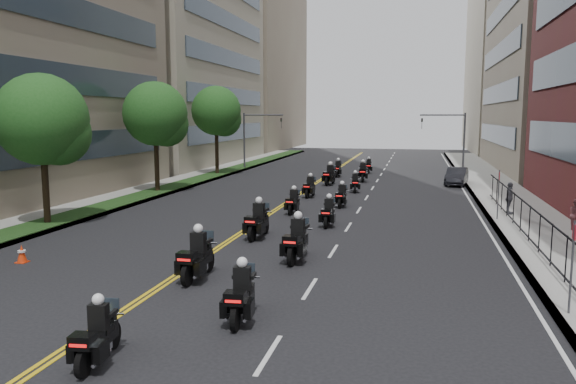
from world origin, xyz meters
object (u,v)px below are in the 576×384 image
Objects in this scene: motorcycle_6 at (293,203)px; motorcycle_5 at (329,213)px; motorcycle_3 at (297,242)px; traffic_cone at (22,254)px; motorcycle_11 at (363,173)px; parked_sedan at (457,176)px; pedestrian_c at (509,198)px; motorcycle_0 at (97,337)px; motorcycle_1 at (241,296)px; motorcycle_7 at (342,197)px; motorcycle_2 at (197,258)px; motorcycle_10 at (330,176)px; pedestrian_b at (576,215)px; motorcycle_13 at (369,167)px; motorcycle_4 at (258,222)px; motorcycle_8 at (310,188)px; motorcycle_9 at (355,184)px.

motorcycle_5 is at bearing -49.86° from motorcycle_6.
motorcycle_6 is (-2.31, 9.87, -0.12)m from motorcycle_3.
motorcycle_11 is at bearing 70.92° from traffic_cone.
parked_sedan is 2.41× the size of pedestrian_c.
motorcycle_0 is 1.00× the size of motorcycle_6.
motorcycle_1 reaches higher than motorcycle_0.
motorcycle_7 is 9.21m from pedestrian_c.
motorcycle_5 is 19.04m from motorcycle_11.
motorcycle_6 is at bearing 89.47° from motorcycle_2.
motorcycle_10 is 0.60× the size of parked_sedan.
motorcycle_11 is at bearing 29.93° from pedestrian_b.
motorcycle_2 is 35.75m from motorcycle_13.
motorcycle_5 is 10.13m from pedestrian_c.
motorcycle_3 is at bearing -93.19° from motorcycle_11.
motorcycle_4 reaches higher than motorcycle_10.
motorcycle_8 is (-2.58, 3.51, 0.02)m from motorcycle_7.
motorcycle_5 is 16.40m from motorcycle_10.
motorcycle_3 reaches higher than traffic_cone.
motorcycle_0 is at bearing 167.32° from pedestrian_c.
pedestrian_b is (13.81, 17.09, 0.27)m from motorcycle_0.
motorcycle_2 reaches higher than traffic_cone.
motorcycle_8 is 6.78m from motorcycle_10.
traffic_cone is (-7.51, -25.51, -0.40)m from motorcycle_10.
traffic_cone is (-21.22, -10.08, -0.56)m from pedestrian_b.
motorcycle_9 is 6.46m from motorcycle_11.
motorcycle_1 is 22.71m from motorcycle_8.
motorcycle_13 is 1.44× the size of pedestrian_b.
pedestrian_c is (9.05, -7.92, 0.40)m from motorcycle_9.
motorcycle_9 is 0.84× the size of motorcycle_10.
motorcycle_6 is at bearing 83.13° from motorcycle_0.
motorcycle_10 is 1.68× the size of pedestrian_b.
motorcycle_8 is at bearing -128.46° from parked_sedan.
motorcycle_7 is at bearing -50.03° from motorcycle_8.
motorcycle_13 is (2.19, 22.71, 0.00)m from motorcycle_6.
motorcycle_8 is (-2.72, 9.44, 0.00)m from motorcycle_5.
motorcycle_3 is 1.02× the size of motorcycle_10.
motorcycle_5 reaches higher than motorcycle_9.
parked_sedan is (9.79, 21.75, -0.04)m from motorcycle_4.
motorcycle_7 is 1.43× the size of pedestrian_b.
pedestrian_b is (14.00, -8.65, 0.25)m from motorcycle_8.
pedestrian_b is 0.85× the size of pedestrian_c.
pedestrian_c is (-2.30, 3.88, 0.13)m from pedestrian_b.
motorcycle_4 is at bearing 89.33° from motorcycle_2.
motorcycle_2 is at bearing -83.62° from motorcycle_10.
traffic_cone is (-9.67, 3.85, -0.35)m from motorcycle_1.
motorcycle_6 is at bearing 92.45° from motorcycle_1.
pedestrian_c is (11.70, -4.77, 0.37)m from motorcycle_8.
motorcycle_5 is at bearing 55.79° from motorcycle_4.
pedestrian_b is at bearing 36.34° from motorcycle_3.
motorcycle_9 is (2.46, 28.88, -0.01)m from motorcycle_0.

